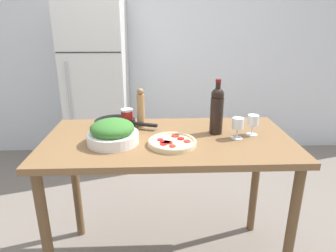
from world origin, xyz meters
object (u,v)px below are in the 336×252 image
wine_bottle (217,110)px  wine_glass_far (253,122)px  refrigerator (98,86)px  wine_glass_near (238,125)px  pepper_mill (141,108)px  salt_canister (127,117)px  homemade_pizza (172,142)px  salad_bowl (113,133)px  cast_iron_skillet (116,123)px

wine_bottle → wine_glass_far: 0.22m
refrigerator → wine_glass_far: bearing=-52.2°
wine_glass_near → wine_glass_far: 0.12m
refrigerator → wine_glass_far: refrigerator is taller
wine_glass_far → pepper_mill: 0.69m
wine_bottle → pepper_mill: wine_bottle is taller
wine_bottle → salt_canister: bearing=163.3°
wine_glass_near → homemade_pizza: 0.40m
wine_bottle → refrigerator: bearing=123.2°
refrigerator → salad_bowl: (0.38, -1.63, 0.08)m
refrigerator → cast_iron_skillet: refrigerator is taller
salt_canister → cast_iron_skillet: salt_canister is taller
wine_glass_near → cast_iron_skillet: (-0.73, 0.24, -0.06)m
wine_bottle → wine_glass_near: 0.15m
homemade_pizza → cast_iron_skillet: (-0.35, 0.33, 0.01)m
refrigerator → cast_iron_skillet: 1.39m
salad_bowl → homemade_pizza: (0.33, -0.04, -0.05)m
salad_bowl → salt_canister: size_ratio=2.58×
wine_bottle → homemade_pizza: (-0.27, -0.17, -0.13)m
wine_bottle → salad_bowl: (-0.60, -0.13, -0.09)m
cast_iron_skillet → pepper_mill: bearing=-4.6°
wine_glass_near → homemade_pizza: (-0.38, -0.08, -0.07)m
homemade_pizza → salt_canister: (-0.27, 0.34, 0.04)m
homemade_pizza → salad_bowl: bearing=173.0°
refrigerator → wine_glass_far: (1.19, -1.53, 0.10)m
wine_glass_far → cast_iron_skillet: size_ratio=0.30×
refrigerator → wine_glass_far: 1.94m
wine_bottle → salad_bowl: size_ratio=1.16×
refrigerator → wine_glass_near: bearing=-55.6°
wine_glass_near → salt_canister: 0.70m
refrigerator → pepper_mill: bearing=-68.9°
salad_bowl → homemade_pizza: salad_bowl is taller
wine_glass_far → homemade_pizza: bearing=-164.5°
refrigerator → homemade_pizza: bearing=-67.1°
cast_iron_skillet → wine_glass_near: bearing=-18.4°
wine_glass_near → pepper_mill: pepper_mill is taller
homemade_pizza → cast_iron_skillet: size_ratio=0.65×
wine_glass_far → homemade_pizza: 0.51m
homemade_pizza → wine_glass_near: bearing=12.4°
wine_glass_near → wine_glass_far: same height
salad_bowl → salt_canister: (0.05, 0.30, -0.01)m
salad_bowl → wine_glass_near: bearing=3.5°
wine_bottle → wine_glass_far: bearing=-9.9°
salt_canister → wine_glass_far: bearing=-14.9°
wine_bottle → salt_canister: 0.58m
homemade_pizza → pepper_mill: bearing=120.3°
salt_canister → wine_glass_near: bearing=-21.0°
wine_bottle → salt_canister: wine_bottle is taller
wine_glass_near → salad_bowl: 0.71m
refrigerator → wine_bottle: bearing=-56.8°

